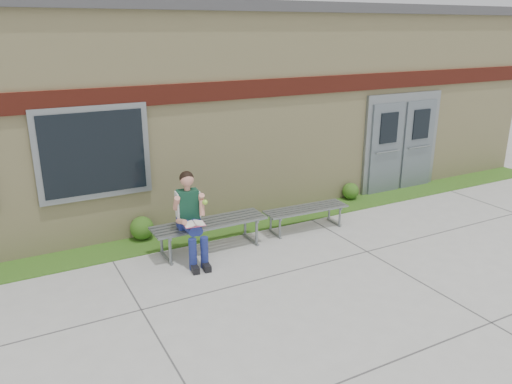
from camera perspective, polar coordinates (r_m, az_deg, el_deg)
ground at (r=8.04m, az=9.38°, el=-9.51°), size 80.00×80.00×0.00m
grass_strip at (r=10.01m, az=0.37°, el=-3.44°), size 16.00×0.80×0.02m
school_building at (r=12.49m, az=-7.19°, el=10.72°), size 16.20×6.22×4.20m
bench_left at (r=8.71m, az=-5.32°, el=-4.14°), size 2.02×0.57×0.52m
bench_right at (r=9.63m, az=5.71°, el=-2.38°), size 1.68×0.53×0.43m
girl at (r=8.23m, az=-7.46°, el=-2.67°), size 0.53×0.91×1.50m
shrub_mid at (r=9.36m, az=-12.90°, el=-4.04°), size 0.43×0.43×0.43m
shrub_east at (r=11.46m, az=10.76°, el=0.11°), size 0.37×0.37×0.37m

